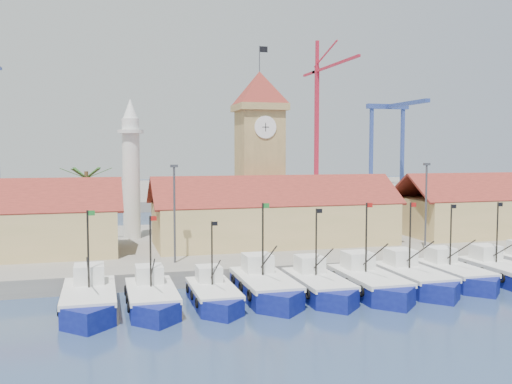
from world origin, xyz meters
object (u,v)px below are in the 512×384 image
object	(u,v)px
boat_0	(89,302)
clock_tower	(259,149)
minaret	(131,168)
boat_5	(371,285)

from	to	relation	value
boat_0	clock_tower	xyz separation A→B (m)	(19.46, 23.54, 11.15)
clock_tower	minaret	world-z (taller)	clock_tower
minaret	clock_tower	bearing A→B (deg)	-7.61
boat_5	minaret	xyz separation A→B (m)	(-17.74, 26.11, 8.91)
boat_5	clock_tower	xyz separation A→B (m)	(-2.74, 24.11, 11.14)
boat_5	clock_tower	size ratio (longest dim) A/B	0.46
boat_5	clock_tower	bearing A→B (deg)	96.49
clock_tower	minaret	distance (m)	15.30
boat_0	minaret	xyz separation A→B (m)	(4.46, 25.55, 8.92)
boat_0	minaret	bearing A→B (deg)	80.10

